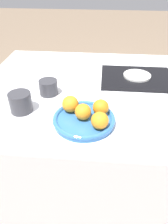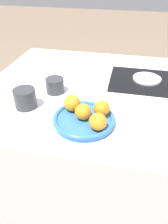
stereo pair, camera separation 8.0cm
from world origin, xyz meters
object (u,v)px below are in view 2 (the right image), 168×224
(orange_1, at_px, (102,108))
(napkin, at_px, (72,58))
(orange_0, at_px, (83,112))
(cup_2, at_px, (25,98))
(cup_0, at_px, (55,85))
(side_plate, at_px, (147,79))
(orange_2, at_px, (72,103))
(fruit_platter, at_px, (84,120))
(serving_tray, at_px, (146,81))
(orange_3, at_px, (98,122))

(orange_1, height_order, napkin, orange_1)
(orange_0, distance_m, cup_2, 0.26)
(napkin, bearing_deg, cup_0, -85.75)
(side_plate, relative_size, cup_2, 1.53)
(orange_2, bearing_deg, fruit_platter, -38.58)
(serving_tray, bearing_deg, side_plate, 0.00)
(orange_0, xyz_separation_m, napkin, (-0.21, 0.62, -0.05))
(fruit_platter, height_order, cup_2, cup_2)
(orange_3, xyz_separation_m, side_plate, (0.18, 0.43, -0.03))
(side_plate, bearing_deg, cup_0, -156.74)
(orange_1, height_order, side_plate, orange_1)
(cup_0, bearing_deg, cup_2, -119.05)
(cup_2, distance_m, napkin, 0.57)
(orange_2, bearing_deg, orange_1, -4.96)
(orange_1, xyz_separation_m, serving_tray, (0.18, 0.35, -0.04))
(orange_1, bearing_deg, orange_3, -90.69)
(orange_3, height_order, cup_0, orange_3)
(orange_3, height_order, serving_tray, orange_3)
(orange_2, relative_size, napkin, 0.48)
(orange_1, bearing_deg, serving_tray, 62.96)
(fruit_platter, xyz_separation_m, orange_3, (0.06, -0.05, 0.04))
(fruit_platter, bearing_deg, serving_tray, 58.14)
(fruit_platter, height_order, orange_1, orange_1)
(serving_tray, bearing_deg, cup_0, -156.74)
(orange_2, relative_size, cup_2, 0.72)
(orange_0, relative_size, orange_2, 0.94)
(fruit_platter, xyz_separation_m, cup_0, (-0.18, 0.20, 0.02))
(orange_2, distance_m, cup_0, 0.20)
(orange_3, relative_size, side_plate, 0.46)
(cup_2, bearing_deg, orange_1, -3.88)
(fruit_platter, bearing_deg, cup_0, 131.80)
(side_plate, bearing_deg, fruit_platter, -121.86)
(napkin, bearing_deg, orange_0, -71.51)
(cup_2, relative_size, napkin, 0.66)
(fruit_platter, height_order, side_plate, side_plate)
(side_plate, bearing_deg, orange_2, -131.23)
(orange_0, height_order, orange_3, orange_3)
(orange_2, height_order, napkin, orange_2)
(orange_0, xyz_separation_m, cup_2, (-0.26, 0.06, -0.01))
(side_plate, relative_size, napkin, 1.01)
(orange_0, xyz_separation_m, orange_1, (0.06, 0.04, 0.00))
(orange_1, distance_m, orange_3, 0.08)
(fruit_platter, xyz_separation_m, serving_tray, (0.24, 0.38, -0.00))
(cup_2, bearing_deg, fruit_platter, -12.38)
(cup_2, xyz_separation_m, napkin, (0.05, 0.56, -0.04))
(serving_tray, xyz_separation_m, side_plate, (0.00, 0.00, 0.02))
(fruit_platter, relative_size, orange_3, 3.76)
(orange_3, bearing_deg, side_plate, 67.53)
(serving_tray, bearing_deg, fruit_platter, -121.86)
(serving_tray, distance_m, napkin, 0.51)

